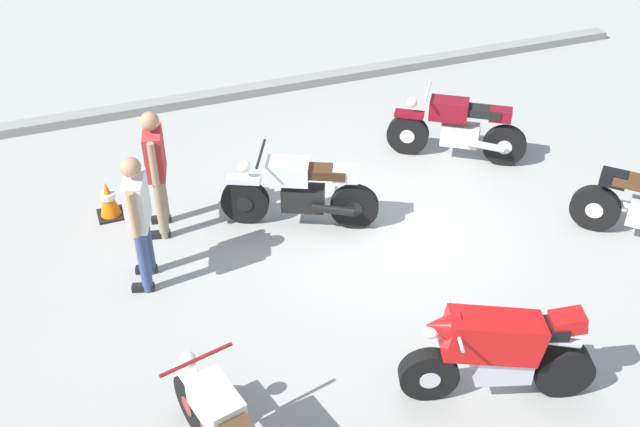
# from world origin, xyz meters

# --- Properties ---
(ground_plane) EXTENTS (40.00, 40.00, 0.00)m
(ground_plane) POSITION_xyz_m (0.00, 0.00, 0.00)
(ground_plane) COLOR #9E9E99
(curb_edge) EXTENTS (14.00, 0.30, 0.15)m
(curb_edge) POSITION_xyz_m (0.00, 4.60, 0.07)
(curb_edge) COLOR gray
(curb_edge) RESTS_ON ground
(motorcycle_silver_cruiser) EXTENTS (1.94, 1.04, 1.09)m
(motorcycle_silver_cruiser) POSITION_xyz_m (-1.06, 0.58, 0.52)
(motorcycle_silver_cruiser) COLOR black
(motorcycle_silver_cruiser) RESTS_ON ground
(motorcycle_red_sportbike) EXTENTS (1.92, 0.89, 1.14)m
(motorcycle_red_sportbike) POSITION_xyz_m (-0.23, -2.86, 0.59)
(motorcycle_red_sportbike) COLOR black
(motorcycle_red_sportbike) RESTS_ON ground
(motorcycle_maroon_cruiser) EXTENTS (1.80, 1.26, 1.09)m
(motorcycle_maroon_cruiser) POSITION_xyz_m (1.72, 1.36, 0.52)
(motorcycle_maroon_cruiser) COLOR black
(motorcycle_maroon_cruiser) RESTS_ON ground
(person_in_red_shirt) EXTENTS (0.40, 0.67, 1.73)m
(person_in_red_shirt) POSITION_xyz_m (-2.78, 1.11, 1.00)
(person_in_red_shirt) COLOR gray
(person_in_red_shirt) RESTS_ON ground
(person_in_white_shirt) EXTENTS (0.42, 0.66, 1.73)m
(person_in_white_shirt) POSITION_xyz_m (-3.16, 0.13, 0.99)
(person_in_white_shirt) COLOR #384772
(person_in_white_shirt) RESTS_ON ground
(traffic_cone) EXTENTS (0.36, 0.36, 0.53)m
(traffic_cone) POSITION_xyz_m (-3.41, 1.69, 0.26)
(traffic_cone) COLOR black
(traffic_cone) RESTS_ON ground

